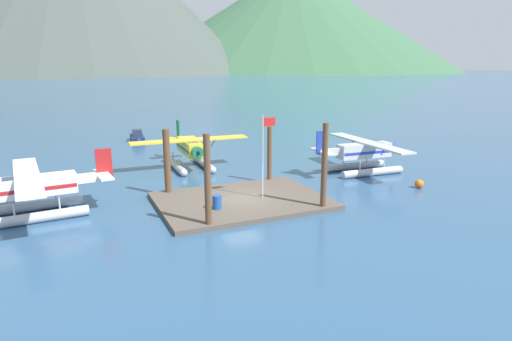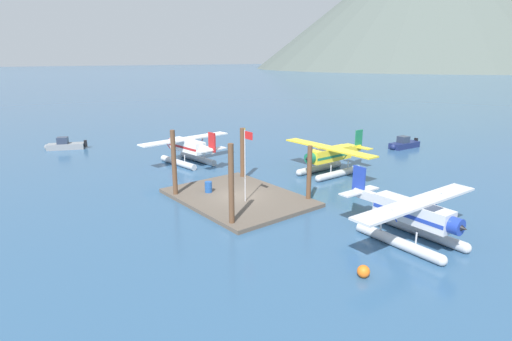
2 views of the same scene
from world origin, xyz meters
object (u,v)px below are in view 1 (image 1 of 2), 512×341
Objects in this scene: mooring_buoy at (419,184)px; seaplane_yellow_bow_centre at (190,151)px; seaplane_white_port_fwd at (34,192)px; flagpole at (265,147)px; boat_navy_open_north at (137,137)px; fuel_drum at (217,202)px; seaplane_silver_stbd_fwd at (364,155)px.

seaplane_yellow_bow_centre is (-14.07, 13.32, 1.25)m from mooring_buoy.
mooring_buoy is 0.06× the size of seaplane_white_port_fwd.
seaplane_yellow_bow_centre is at bearing 99.77° from flagpole.
flagpole reaches higher than boat_navy_open_north.
flagpole reaches higher than fuel_drum.
seaplane_yellow_bow_centre is at bearing 149.93° from seaplane_silver_stbd_fwd.
boat_navy_open_north is (-16.19, 29.47, 0.16)m from mooring_buoy.
seaplane_yellow_bow_centre is at bearing -82.54° from boat_navy_open_north.
mooring_buoy is at bearing -61.22° from boat_navy_open_north.
fuel_drum is at bearing -21.06° from seaplane_white_port_fwd.
seaplane_white_port_fwd is 14.80m from seaplane_yellow_bow_centre.
seaplane_silver_stbd_fwd is 25.31m from seaplane_white_port_fwd.
seaplane_silver_stbd_fwd is at bearing 98.32° from mooring_buoy.
seaplane_white_port_fwd and seaplane_yellow_bow_centre have the same top height.
seaplane_white_port_fwd reaches higher than fuel_drum.
fuel_drum is 0.08× the size of seaplane_silver_stbd_fwd.
seaplane_yellow_bow_centre is (-13.25, 7.67, 0.00)m from seaplane_silver_stbd_fwd.
flagpole is at bearing -80.23° from seaplane_yellow_bow_centre.
flagpole is 12.69m from mooring_buoy.
flagpole is at bearing -81.57° from boat_navy_open_north.
mooring_buoy is at bearing -43.42° from seaplane_yellow_bow_centre.
fuel_drum is 1.34× the size of mooring_buoy.
seaplane_white_port_fwd is at bearing -144.48° from seaplane_yellow_bow_centre.
flagpole reaches higher than seaplane_silver_stbd_fwd.
seaplane_white_port_fwd is at bearing 168.05° from flagpole.
seaplane_yellow_bow_centre reaches higher than mooring_buoy.
seaplane_silver_stbd_fwd is (-0.83, 5.65, 1.25)m from mooring_buoy.
seaplane_yellow_bow_centre is at bearing 35.52° from seaplane_white_port_fwd.
boat_navy_open_north is (-4.11, 27.72, -3.31)m from flagpole.
fuel_drum is at bearing -97.85° from seaplane_yellow_bow_centre.
flagpole is at bearing -160.89° from seaplane_silver_stbd_fwd.
boat_navy_open_north is (9.93, 24.75, -1.09)m from seaplane_white_port_fwd.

